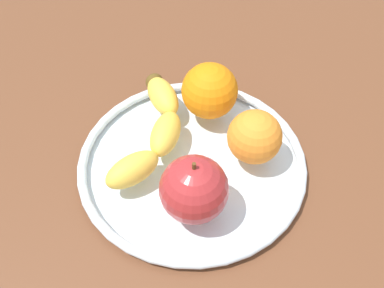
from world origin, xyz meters
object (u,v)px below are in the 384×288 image
banana (154,129)px  orange_center (210,91)px  fruit_bowl (192,163)px  apple (194,189)px  orange_front_left (255,137)px

banana → orange_center: bearing=-41.0°
fruit_bowl → apple: size_ratio=3.40×
fruit_bowl → banana: bearing=73.4°
banana → apple: bearing=-140.6°
orange_front_left → orange_center: (5.73, 7.67, 0.38)cm
orange_center → banana: bearing=143.6°
banana → orange_center: orange_center is taller
fruit_bowl → orange_center: 10.14cm
orange_center → apple: bearing=-169.0°
banana → orange_center: 9.19cm
orange_front_left → orange_center: size_ratio=0.90×
banana → orange_front_left: bearing=-88.1°
fruit_bowl → apple: bearing=-159.6°
banana → apple: size_ratio=2.42×
banana → apple: (-8.71, -8.41, 2.15)cm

